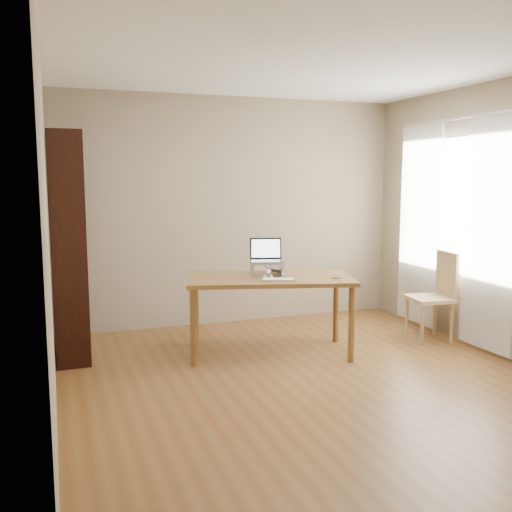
{
  "coord_description": "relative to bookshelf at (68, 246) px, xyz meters",
  "views": [
    {
      "loc": [
        -1.97,
        -4.04,
        1.69
      ],
      "look_at": [
        -0.18,
        0.94,
        0.96
      ],
      "focal_mm": 40.0,
      "sensor_mm": 36.0,
      "label": 1
    }
  ],
  "objects": [
    {
      "name": "room",
      "position": [
        1.86,
        -1.54,
        0.25
      ],
      "size": [
        4.04,
        4.54,
        2.64
      ],
      "color": "brown",
      "rests_on": "ground"
    },
    {
      "name": "keyboard",
      "position": [
        1.8,
        -0.81,
        -0.29
      ],
      "size": [
        0.33,
        0.23,
        0.02
      ],
      "rotation": [
        0.0,
        0.0,
        -0.36
      ],
      "color": "silver",
      "rests_on": "desk"
    },
    {
      "name": "coaster",
      "position": [
        2.36,
        -0.89,
        -0.3
      ],
      "size": [
        0.1,
        0.1,
        0.01
      ],
      "primitive_type": "cylinder",
      "color": "brown",
      "rests_on": "desk"
    },
    {
      "name": "chair",
      "position": [
        3.61,
        -0.73,
        -0.55
      ],
      "size": [
        0.46,
        0.46,
        0.93
      ],
      "rotation": [
        0.0,
        0.0,
        -0.13
      ],
      "color": "tan",
      "rests_on": "ground"
    },
    {
      "name": "curtains",
      "position": [
        3.75,
        -0.75,
        0.12
      ],
      "size": [
        0.03,
        1.9,
        2.25
      ],
      "color": "white",
      "rests_on": "ground"
    },
    {
      "name": "cat",
      "position": [
        1.8,
        -0.48,
        -0.23
      ],
      "size": [
        0.25,
        0.49,
        0.16
      ],
      "rotation": [
        0.0,
        0.0,
        -0.31
      ],
      "color": "#463E37",
      "rests_on": "desk"
    },
    {
      "name": "desk",
      "position": [
        1.8,
        -0.59,
        -0.38
      ],
      "size": [
        1.71,
        1.17,
        0.75
      ],
      "rotation": [
        0.0,
        0.0,
        -0.27
      ],
      "color": "brown",
      "rests_on": "ground"
    },
    {
      "name": "laptop",
      "position": [
        1.8,
        -0.46,
        -0.11
      ],
      "size": [
        0.36,
        0.33,
        0.22
      ],
      "rotation": [
        0.0,
        0.0,
        -0.27
      ],
      "color": "silver",
      "rests_on": "laptop_stand"
    },
    {
      "name": "bookshelf",
      "position": [
        0.0,
        0.0,
        0.0
      ],
      "size": [
        0.3,
        0.9,
        2.1
      ],
      "color": "black",
      "rests_on": "ground"
    },
    {
      "name": "laptop_stand",
      "position": [
        1.8,
        -0.51,
        -0.22
      ],
      "size": [
        0.32,
        0.25,
        0.13
      ],
      "rotation": [
        0.0,
        0.0,
        -0.27
      ],
      "color": "silver",
      "rests_on": "desk"
    }
  ]
}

